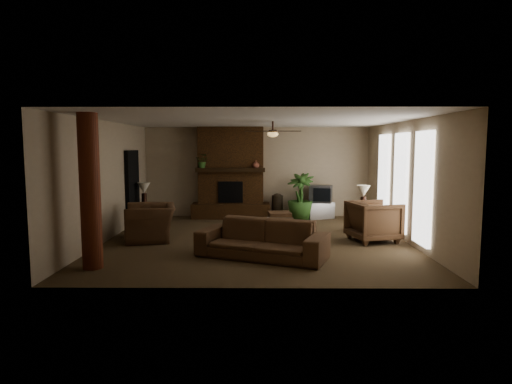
{
  "coord_description": "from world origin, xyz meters",
  "views": [
    {
      "loc": [
        0.09,
        -10.02,
        2.21
      ],
      "look_at": [
        0.0,
        0.4,
        1.1
      ],
      "focal_mm": 30.16,
      "sensor_mm": 36.0,
      "label": 1
    }
  ],
  "objects_px": {
    "log_column": "(90,192)",
    "ottoman": "(280,219)",
    "coffee_table": "(270,222)",
    "lamp_left": "(144,190)",
    "side_table_right": "(363,220)",
    "lamp_right": "(363,193)",
    "armchair_right": "(374,219)",
    "tv_stand": "(319,210)",
    "floor_vase": "(277,204)",
    "armchair_left": "(151,216)",
    "floor_plant": "(300,207)",
    "sofa": "(262,233)",
    "side_table_left": "(144,215)"
  },
  "relations": [
    {
      "from": "armchair_left",
      "to": "tv_stand",
      "type": "height_order",
      "value": "armchair_left"
    },
    {
      "from": "log_column",
      "to": "floor_plant",
      "type": "bearing_deg",
      "value": 50.64
    },
    {
      "from": "armchair_left",
      "to": "lamp_right",
      "type": "distance_m",
      "value": 5.43
    },
    {
      "from": "armchair_left",
      "to": "floor_plant",
      "type": "distance_m",
      "value": 4.72
    },
    {
      "from": "floor_vase",
      "to": "floor_plant",
      "type": "xyz_separation_m",
      "value": [
        0.67,
        -0.36,
        -0.04
      ]
    },
    {
      "from": "armchair_right",
      "to": "lamp_right",
      "type": "relative_size",
      "value": 1.6
    },
    {
      "from": "sofa",
      "to": "lamp_left",
      "type": "distance_m",
      "value": 4.85
    },
    {
      "from": "ottoman",
      "to": "floor_plant",
      "type": "distance_m",
      "value": 1.26
    },
    {
      "from": "coffee_table",
      "to": "lamp_left",
      "type": "bearing_deg",
      "value": 156.26
    },
    {
      "from": "side_table_right",
      "to": "floor_vase",
      "type": "bearing_deg",
      "value": 136.96
    },
    {
      "from": "armchair_left",
      "to": "floor_vase",
      "type": "xyz_separation_m",
      "value": [
        3.13,
        3.15,
        -0.13
      ]
    },
    {
      "from": "armchair_left",
      "to": "ottoman",
      "type": "distance_m",
      "value": 3.6
    },
    {
      "from": "tv_stand",
      "to": "floor_vase",
      "type": "bearing_deg",
      "value": 155.24
    },
    {
      "from": "floor_vase",
      "to": "sofa",
      "type": "bearing_deg",
      "value": -96.05
    },
    {
      "from": "armchair_right",
      "to": "coffee_table",
      "type": "xyz_separation_m",
      "value": [
        -2.41,
        0.5,
        -0.15
      ]
    },
    {
      "from": "ottoman",
      "to": "lamp_left",
      "type": "distance_m",
      "value": 3.88
    },
    {
      "from": "sofa",
      "to": "armchair_right",
      "type": "distance_m",
      "value": 3.01
    },
    {
      "from": "log_column",
      "to": "lamp_left",
      "type": "height_order",
      "value": "log_column"
    },
    {
      "from": "sofa",
      "to": "floor_vase",
      "type": "bearing_deg",
      "value": 105.81
    },
    {
      "from": "armchair_left",
      "to": "side_table_left",
      "type": "distance_m",
      "value": 2.01
    },
    {
      "from": "log_column",
      "to": "lamp_right",
      "type": "distance_m",
      "value": 6.76
    },
    {
      "from": "side_table_right",
      "to": "lamp_right",
      "type": "height_order",
      "value": "lamp_right"
    },
    {
      "from": "floor_vase",
      "to": "lamp_right",
      "type": "height_order",
      "value": "lamp_right"
    },
    {
      "from": "lamp_left",
      "to": "coffee_table",
      "type": "bearing_deg",
      "value": -23.74
    },
    {
      "from": "tv_stand",
      "to": "side_table_right",
      "type": "bearing_deg",
      "value": -87.7
    },
    {
      "from": "side_table_right",
      "to": "lamp_right",
      "type": "bearing_deg",
      "value": 3.78
    },
    {
      "from": "log_column",
      "to": "ottoman",
      "type": "height_order",
      "value": "log_column"
    },
    {
      "from": "armchair_right",
      "to": "coffee_table",
      "type": "bearing_deg",
      "value": 63.74
    },
    {
      "from": "floor_plant",
      "to": "side_table_right",
      "type": "xyz_separation_m",
      "value": [
        1.49,
        -1.66,
        -0.12
      ]
    },
    {
      "from": "ottoman",
      "to": "tv_stand",
      "type": "height_order",
      "value": "tv_stand"
    },
    {
      "from": "coffee_table",
      "to": "log_column",
      "type": "bearing_deg",
      "value": -139.79
    },
    {
      "from": "lamp_right",
      "to": "tv_stand",
      "type": "bearing_deg",
      "value": 114.46
    },
    {
      "from": "lamp_left",
      "to": "side_table_left",
      "type": "bearing_deg",
      "value": -90.0
    },
    {
      "from": "tv_stand",
      "to": "lamp_right",
      "type": "bearing_deg",
      "value": -87.6
    },
    {
      "from": "ottoman",
      "to": "side_table_left",
      "type": "xyz_separation_m",
      "value": [
        -3.79,
        0.14,
        0.08
      ]
    },
    {
      "from": "lamp_left",
      "to": "tv_stand",
      "type": "bearing_deg",
      "value": 13.12
    },
    {
      "from": "armchair_right",
      "to": "sofa",
      "type": "bearing_deg",
      "value": 105.36
    },
    {
      "from": "floor_plant",
      "to": "log_column",
      "type": "bearing_deg",
      "value": -129.36
    },
    {
      "from": "ottoman",
      "to": "floor_plant",
      "type": "height_order",
      "value": "floor_plant"
    },
    {
      "from": "side_table_left",
      "to": "side_table_right",
      "type": "height_order",
      "value": "same"
    },
    {
      "from": "side_table_left",
      "to": "ottoman",
      "type": "bearing_deg",
      "value": -2.17
    },
    {
      "from": "sofa",
      "to": "lamp_right",
      "type": "relative_size",
      "value": 3.93
    },
    {
      "from": "log_column",
      "to": "armchair_right",
      "type": "height_order",
      "value": "log_column"
    },
    {
      "from": "lamp_left",
      "to": "armchair_left",
      "type": "bearing_deg",
      "value": -70.96
    },
    {
      "from": "log_column",
      "to": "lamp_right",
      "type": "height_order",
      "value": "log_column"
    },
    {
      "from": "log_column",
      "to": "armchair_right",
      "type": "xyz_separation_m",
      "value": [
        5.7,
        2.28,
        -0.88
      ]
    },
    {
      "from": "armchair_right",
      "to": "floor_plant",
      "type": "xyz_separation_m",
      "value": [
        -1.44,
        2.92,
        -0.13
      ]
    },
    {
      "from": "armchair_right",
      "to": "ottoman",
      "type": "distance_m",
      "value": 2.83
    },
    {
      "from": "log_column",
      "to": "ottoman",
      "type": "relative_size",
      "value": 4.67
    },
    {
      "from": "lamp_left",
      "to": "side_table_right",
      "type": "distance_m",
      "value": 6.04
    }
  ]
}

